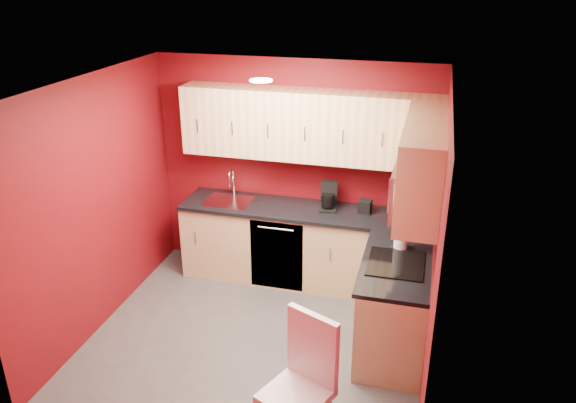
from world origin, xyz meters
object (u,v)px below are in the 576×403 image
at_px(sink, 229,198).
at_px(napkin_holder, 365,206).
at_px(dining_chair, 296,389).
at_px(microwave, 416,188).
at_px(coffee_maker, 329,197).
at_px(paper_towel, 401,234).

bearing_deg(sink, napkin_holder, 2.46).
bearing_deg(dining_chair, microwave, 87.75).
height_order(napkin_holder, dining_chair, dining_chair).
xyz_separation_m(napkin_holder, dining_chair, (-0.15, -2.47, -0.44)).
bearing_deg(napkin_holder, coffee_maker, -176.02).
xyz_separation_m(paper_towel, dining_chair, (-0.59, -1.72, -0.52)).
xyz_separation_m(coffee_maker, dining_chair, (0.25, -2.44, -0.52)).
bearing_deg(microwave, sink, 154.40).
bearing_deg(napkin_holder, dining_chair, -93.58).
relative_size(napkin_holder, paper_towel, 0.47).
distance_m(napkin_holder, paper_towel, 0.87).
bearing_deg(dining_chair, napkin_holder, 110.54).
xyz_separation_m(sink, napkin_holder, (1.55, 0.07, 0.04)).
relative_size(sink, paper_towel, 1.72).
distance_m(sink, paper_towel, 2.11).
bearing_deg(microwave, dining_chair, -116.37).
xyz_separation_m(sink, paper_towel, (1.99, -0.68, 0.12)).
distance_m(napkin_holder, dining_chair, 2.51).
height_order(coffee_maker, napkin_holder, coffee_maker).
distance_m(coffee_maker, dining_chair, 2.51).
xyz_separation_m(coffee_maker, napkin_holder, (0.40, 0.03, -0.08)).
distance_m(coffee_maker, paper_towel, 1.11).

